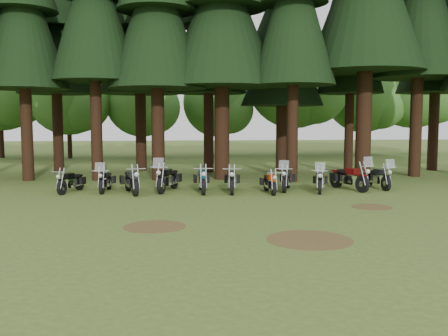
% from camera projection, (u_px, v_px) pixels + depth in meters
% --- Properties ---
extents(ground, '(120.00, 120.00, 0.00)m').
position_uv_depth(ground, '(248.00, 212.00, 16.60)').
color(ground, '#405920').
rests_on(ground, ground).
extents(pine_back_1, '(4.52, 4.52, 16.22)m').
position_uv_depth(pine_back_1, '(54.00, 5.00, 28.94)').
color(pine_back_1, black).
rests_on(pine_back_1, ground).
extents(pine_back_2, '(4.85, 4.85, 16.30)m').
position_uv_depth(pine_back_2, '(139.00, 6.00, 29.49)').
color(pine_back_2, black).
rests_on(pine_back_2, ground).
extents(pine_back_3, '(4.35, 4.35, 16.20)m').
position_uv_depth(pine_back_3, '(208.00, 3.00, 28.45)').
color(pine_back_3, black).
rests_on(pine_back_3, ground).
extents(pine_back_4, '(4.94, 4.94, 13.78)m').
position_uv_depth(pine_back_4, '(283.00, 32.00, 29.34)').
color(pine_back_4, black).
rests_on(pine_back_4, ground).
extents(pine_back_5, '(3.94, 3.94, 16.33)m').
position_uv_depth(pine_back_5, '(352.00, 5.00, 29.22)').
color(pine_back_5, black).
rests_on(pine_back_5, ground).
extents(pine_back_6, '(4.59, 4.59, 16.58)m').
position_uv_depth(pine_back_6, '(438.00, 4.00, 29.67)').
color(pine_back_6, black).
rests_on(pine_back_6, ground).
extents(decid_1, '(7.91, 7.69, 9.88)m').
position_uv_depth(decid_1, '(3.00, 85.00, 39.93)').
color(decid_1, black).
rests_on(decid_1, ground).
extents(decid_2, '(6.72, 6.53, 8.40)m').
position_uv_depth(decid_2, '(72.00, 96.00, 39.60)').
color(decid_2, black).
rests_on(decid_2, ground).
extents(decid_3, '(6.12, 5.95, 7.65)m').
position_uv_depth(decid_3, '(145.00, 102.00, 40.58)').
color(decid_3, black).
rests_on(decid_3, ground).
extents(decid_4, '(5.93, 5.76, 7.41)m').
position_uv_depth(decid_4, '(220.00, 105.00, 42.41)').
color(decid_4, black).
rests_on(decid_4, ground).
extents(decid_5, '(8.45, 8.21, 10.56)m').
position_uv_depth(decid_5, '(300.00, 83.00, 42.31)').
color(decid_5, black).
rests_on(decid_5, ground).
extents(decid_6, '(7.06, 6.86, 8.82)m').
position_uv_depth(decid_6, '(368.00, 96.00, 44.35)').
color(decid_6, black).
rests_on(decid_6, ground).
extents(decid_7, '(8.44, 8.20, 10.55)m').
position_uv_depth(decid_7, '(419.00, 85.00, 44.54)').
color(decid_7, black).
rests_on(decid_7, ground).
extents(dirt_patch_0, '(1.80, 1.80, 0.01)m').
position_uv_depth(dirt_patch_0, '(155.00, 226.00, 14.31)').
color(dirt_patch_0, '#4C3D1E').
rests_on(dirt_patch_0, ground).
extents(dirt_patch_1, '(1.40, 1.40, 0.01)m').
position_uv_depth(dirt_patch_1, '(372.00, 207.00, 17.55)').
color(dirt_patch_1, '#4C3D1E').
rests_on(dirt_patch_1, ground).
extents(dirt_patch_2, '(2.20, 2.20, 0.01)m').
position_uv_depth(dirt_patch_2, '(310.00, 240.00, 12.74)').
color(dirt_patch_2, '#4C3D1E').
rests_on(dirt_patch_2, ground).
extents(motorcycle_0, '(0.78, 1.97, 0.83)m').
position_uv_depth(motorcycle_0, '(71.00, 183.00, 21.05)').
color(motorcycle_0, black).
rests_on(motorcycle_0, ground).
extents(motorcycle_1, '(0.45, 2.14, 1.34)m').
position_uv_depth(motorcycle_1, '(105.00, 181.00, 21.26)').
color(motorcycle_1, black).
rests_on(motorcycle_1, ground).
extents(motorcycle_2, '(0.76, 2.33, 0.97)m').
position_uv_depth(motorcycle_2, '(131.00, 182.00, 20.77)').
color(motorcycle_2, black).
rests_on(motorcycle_2, ground).
extents(motorcycle_3, '(1.06, 2.39, 1.53)m').
position_uv_depth(motorcycle_3, '(168.00, 179.00, 21.39)').
color(motorcycle_3, black).
rests_on(motorcycle_3, ground).
extents(motorcycle_4, '(0.32, 2.34, 0.95)m').
position_uv_depth(motorcycle_4, '(202.00, 181.00, 21.12)').
color(motorcycle_4, black).
rests_on(motorcycle_4, ground).
extents(motorcycle_5, '(0.44, 2.30, 0.94)m').
position_uv_depth(motorcycle_5, '(232.00, 181.00, 21.12)').
color(motorcycle_5, black).
rests_on(motorcycle_5, ground).
extents(motorcycle_6, '(0.29, 1.99, 0.81)m').
position_uv_depth(motorcycle_6, '(270.00, 183.00, 20.87)').
color(motorcycle_6, black).
rests_on(motorcycle_6, ground).
extents(motorcycle_7, '(0.98, 2.19, 1.40)m').
position_uv_depth(motorcycle_7, '(286.00, 180.00, 21.67)').
color(motorcycle_7, black).
rests_on(motorcycle_7, ground).
extents(motorcycle_8, '(0.89, 2.12, 1.35)m').
position_uv_depth(motorcycle_8, '(320.00, 181.00, 21.19)').
color(motorcycle_8, black).
rests_on(motorcycle_8, ground).
extents(motorcycle_9, '(1.16, 2.39, 1.55)m').
position_uv_depth(motorcycle_9, '(349.00, 178.00, 21.74)').
color(motorcycle_9, black).
rests_on(motorcycle_9, ground).
extents(motorcycle_10, '(0.55, 2.23, 1.40)m').
position_uv_depth(motorcycle_10, '(377.00, 178.00, 22.25)').
color(motorcycle_10, black).
rests_on(motorcycle_10, ground).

